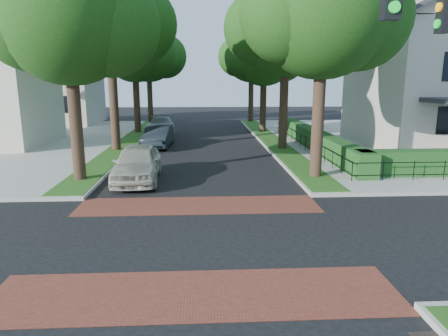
{
  "coord_description": "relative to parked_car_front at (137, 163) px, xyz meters",
  "views": [
    {
      "loc": [
        0.19,
        -11.2,
        4.61
      ],
      "look_at": [
        0.91,
        2.44,
        1.6
      ],
      "focal_mm": 32.0,
      "sensor_mm": 36.0,
      "label": 1
    }
  ],
  "objects": [
    {
      "name": "sidewalk_ne",
      "position": [
        22.37,
        11.93,
        -0.78
      ],
      "size": [
        30.0,
        30.0,
        0.15
      ],
      "primitive_type": "cube",
      "color": "gray",
      "rests_on": "ground"
    },
    {
      "name": "tree_left_mid",
      "position": [
        -2.52,
        8.17,
        7.49
      ],
      "size": [
        8.0,
        6.88,
        11.48
      ],
      "color": "black",
      "rests_on": "sidewalk_nw"
    },
    {
      "name": "tree_right_mid",
      "position": [
        8.48,
        8.18,
        7.13
      ],
      "size": [
        8.25,
        7.09,
        11.22
      ],
      "color": "black",
      "rests_on": "sidewalk_ne"
    },
    {
      "name": "tree_right_back",
      "position": [
        8.47,
        26.16,
        6.41
      ],
      "size": [
        7.5,
        6.45,
        10.2
      ],
      "color": "black",
      "rests_on": "sidewalk_ne"
    },
    {
      "name": "fence_main_road",
      "position": [
        9.77,
        7.93,
        -0.26
      ],
      "size": [
        0.06,
        18.0,
        0.9
      ],
      "primitive_type": null,
      "color": "black",
      "rests_on": "sidewalk_ne"
    },
    {
      "name": "tree_right_far",
      "position": [
        8.47,
        17.15,
        6.05
      ],
      "size": [
        7.25,
        6.23,
        9.74
      ],
      "color": "black",
      "rests_on": "sidewalk_ne"
    },
    {
      "name": "parked_car_front",
      "position": [
        0.0,
        0.0,
        0.0
      ],
      "size": [
        2.21,
        5.1,
        1.71
      ],
      "primitive_type": "imported",
      "rotation": [
        0.0,
        0.0,
        0.04
      ],
      "color": "#B2B4A2",
      "rests_on": "ground"
    },
    {
      "name": "grass_strip_nw",
      "position": [
        -2.53,
        12.03,
        -0.7
      ],
      "size": [
        1.6,
        29.8,
        0.02
      ],
      "primitive_type": "cube",
      "color": "#1E4E16",
      "rests_on": "sidewalk_nw"
    },
    {
      "name": "crosswalk_far",
      "position": [
        2.87,
        -3.87,
        -0.85
      ],
      "size": [
        9.0,
        2.2,
        0.01
      ],
      "primitive_type": "cube",
      "color": "maroon",
      "rests_on": "ground"
    },
    {
      "name": "tree_right_near",
      "position": [
        8.47,
        0.16,
        6.77
      ],
      "size": [
        7.75,
        6.67,
        10.66
      ],
      "color": "black",
      "rests_on": "sidewalk_ne"
    },
    {
      "name": "ground",
      "position": [
        2.87,
        -7.07,
        -0.86
      ],
      "size": [
        120.0,
        120.0,
        0.0
      ],
      "primitive_type": "plane",
      "color": "black",
      "rests_on": "ground"
    },
    {
      "name": "crosswalk_near",
      "position": [
        2.87,
        -10.27,
        -0.85
      ],
      "size": [
        9.0,
        2.2,
        0.01
      ],
      "primitive_type": "cube",
      "color": "maroon",
      "rests_on": "ground"
    },
    {
      "name": "tree_left_far",
      "position": [
        -2.53,
        17.14,
        6.26
      ],
      "size": [
        7.0,
        6.02,
        9.86
      ],
      "color": "black",
      "rests_on": "sidewalk_nw"
    },
    {
      "name": "parked_car_rear",
      "position": [
        -0.37,
        14.68,
        -0.05
      ],
      "size": [
        2.67,
        5.71,
        1.61
      ],
      "primitive_type": "imported",
      "rotation": [
        0.0,
        0.0,
        0.07
      ],
      "color": "gray",
      "rests_on": "ground"
    },
    {
      "name": "tree_left_near",
      "position": [
        -2.53,
        0.16,
        6.41
      ],
      "size": [
        7.5,
        6.45,
        10.2
      ],
      "color": "black",
      "rests_on": "sidewalk_nw"
    },
    {
      "name": "grass_strip_ne",
      "position": [
        8.27,
        12.03,
        -0.7
      ],
      "size": [
        1.6,
        29.8,
        0.02
      ],
      "primitive_type": "cube",
      "color": "#1E4E16",
      "rests_on": "sidewalk_ne"
    },
    {
      "name": "hedge_main_road",
      "position": [
        10.57,
        7.93,
        -0.11
      ],
      "size": [
        1.0,
        18.0,
        1.2
      ],
      "primitive_type": "cube",
      "color": "#1C4417",
      "rests_on": "sidewalk_ne"
    },
    {
      "name": "parked_car_middle",
      "position": [
        -0.07,
        9.7,
        -0.07
      ],
      "size": [
        1.91,
        4.84,
        1.57
      ],
      "primitive_type": "imported",
      "rotation": [
        0.0,
        0.0,
        -0.05
      ],
      "color": "#1C242B",
      "rests_on": "ground"
    },
    {
      "name": "tree_left_back",
      "position": [
        -2.53,
        26.16,
        6.55
      ],
      "size": [
        7.75,
        6.66,
        10.44
      ],
      "color": "black",
      "rests_on": "sidewalk_nw"
    },
    {
      "name": "house_left_far",
      "position": [
        -12.62,
        24.92,
        4.18
      ],
      "size": [
        10.0,
        9.0,
        10.14
      ],
      "color": "beige",
      "rests_on": "sidewalk_nw"
    }
  ]
}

